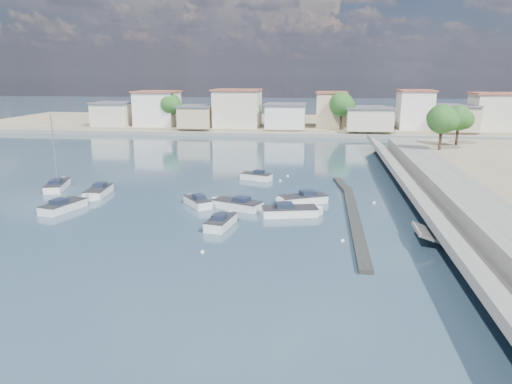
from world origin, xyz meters
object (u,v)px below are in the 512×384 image
(motorboat_a, at_px, (197,202))
(motorboat_d, at_px, (301,200))
(sailboat, at_px, (58,185))
(motorboat_h, at_px, (293,212))
(motorboat_f, at_px, (255,177))
(motorboat_b, at_px, (222,222))
(motorboat_g, at_px, (98,192))
(motorboat_e, at_px, (65,206))
(motorboat_c, at_px, (235,205))

(motorboat_a, bearing_deg, motorboat_d, 12.30)
(sailboat, bearing_deg, motorboat_h, -15.80)
(motorboat_f, bearing_deg, motorboat_h, -70.25)
(motorboat_f, bearing_deg, motorboat_b, -91.00)
(motorboat_f, height_order, motorboat_g, same)
(sailboat, bearing_deg, motorboat_e, -57.88)
(motorboat_b, height_order, sailboat, sailboat)
(motorboat_e, bearing_deg, motorboat_a, 14.42)
(motorboat_a, xyz_separation_m, motorboat_g, (-12.00, 2.81, 0.00))
(motorboat_b, xyz_separation_m, sailboat, (-22.11, 12.19, 0.04))
(motorboat_f, distance_m, sailboat, 23.84)
(motorboat_c, xyz_separation_m, motorboat_d, (6.49, 2.87, -0.00))
(motorboat_a, relative_size, motorboat_c, 0.74)
(motorboat_e, xyz_separation_m, motorboat_f, (16.95, 16.78, -0.00))
(motorboat_c, xyz_separation_m, sailboat, (-22.30, 6.09, 0.04))
(motorboat_c, distance_m, motorboat_e, 17.00)
(motorboat_a, height_order, motorboat_c, same)
(motorboat_e, height_order, motorboat_g, same)
(motorboat_b, bearing_deg, motorboat_e, 168.40)
(motorboat_a, height_order, motorboat_g, same)
(motorboat_a, bearing_deg, motorboat_g, 166.80)
(motorboat_a, bearing_deg, motorboat_b, -59.59)
(motorboat_b, distance_m, motorboat_f, 20.19)
(motorboat_c, relative_size, motorboat_d, 1.03)
(motorboat_a, relative_size, motorboat_b, 0.86)
(motorboat_g, bearing_deg, sailboat, 156.39)
(motorboat_c, bearing_deg, motorboat_e, -170.87)
(motorboat_b, bearing_deg, motorboat_a, 120.41)
(motorboat_a, distance_m, motorboat_d, 10.83)
(sailboat, bearing_deg, motorboat_c, -15.27)
(motorboat_f, xyz_separation_m, sailboat, (-22.46, -7.99, 0.04))
(motorboat_d, bearing_deg, motorboat_e, -166.54)
(motorboat_e, bearing_deg, motorboat_b, -11.60)
(motorboat_b, xyz_separation_m, motorboat_h, (6.09, 4.21, 0.00))
(motorboat_a, bearing_deg, motorboat_f, 72.49)
(motorboat_a, relative_size, motorboat_e, 0.74)
(motorboat_d, xyz_separation_m, motorboat_e, (-23.27, -5.57, 0.00))
(motorboat_h, bearing_deg, motorboat_d, 82.99)
(motorboat_d, relative_size, motorboat_f, 1.23)
(motorboat_b, bearing_deg, motorboat_d, 53.38)
(sailboat, bearing_deg, motorboat_g, -23.61)
(motorboat_d, bearing_deg, motorboat_b, -126.62)
(motorboat_c, height_order, motorboat_g, same)
(motorboat_e, distance_m, sailboat, 10.37)
(motorboat_d, height_order, motorboat_e, same)
(motorboat_a, relative_size, sailboat, 0.46)
(motorboat_a, distance_m, motorboat_b, 7.73)
(motorboat_a, bearing_deg, motorboat_e, -165.58)
(sailboat, bearing_deg, motorboat_a, -16.89)
(motorboat_g, bearing_deg, motorboat_f, 33.35)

